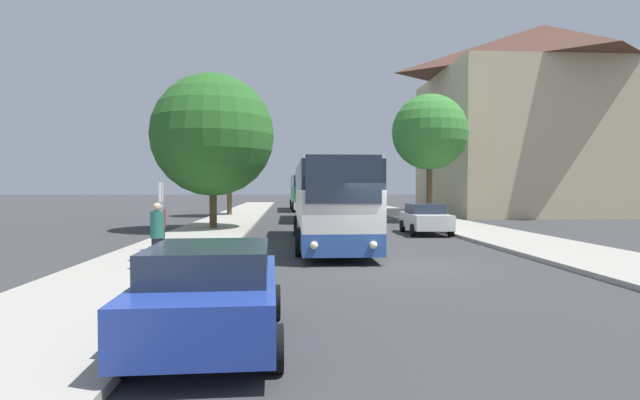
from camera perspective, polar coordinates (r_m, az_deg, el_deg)
The scene contains 15 objects.
ground_plane at distance 15.04m, azimuth 7.76°, elevation -7.64°, with size 300.00×300.00×0.00m, color #38383A.
sidewalk_left at distance 15.28m, azimuth -19.15°, elevation -7.27°, with size 4.00×120.00×0.15m, color #A39E93.
sidewalk_right at distance 17.79m, azimuth 30.59°, elevation -6.17°, with size 4.00×120.00×0.15m, color #A39E93.
building_right_background at distance 48.65m, azimuth 24.11°, elevation 8.36°, with size 18.87×14.68×16.65m.
bus_front at distance 20.67m, azimuth 0.97°, elevation -0.14°, with size 2.86×12.02×3.36m.
bus_middle at distance 36.29m, azimuth -0.50°, elevation 0.52°, with size 2.74×10.21×3.33m.
bus_rear at distance 51.80m, azimuth -1.79°, elevation 0.93°, with size 3.03×12.14×3.55m.
parked_car_left_curb at distance 7.84m, azimuth -12.35°, elevation -10.21°, with size 2.23×4.22×1.51m.
parked_car_right_near at distance 25.90m, azimuth 11.94°, elevation -2.05°, with size 2.15×4.29×1.54m.
bus_stop_sign at distance 15.59m, azimuth -17.71°, elevation -1.23°, with size 0.08×0.45×2.43m.
pedestrian_waiting_near at distance 14.12m, azimuth -18.10°, elevation -3.92°, with size 0.36×0.36×1.81m.
pedestrian_waiting_far at distance 18.40m, azimuth -17.77°, elevation -2.97°, with size 0.36×0.36×1.65m.
tree_left_near at distance 41.36m, azimuth -10.34°, elevation 6.02°, with size 4.85×4.85×7.97m.
tree_left_far at distance 28.10m, azimuth -12.16°, elevation 7.26°, with size 6.68×6.68×8.42m.
tree_right_near at distance 35.24m, azimuth 12.43°, elevation 7.57°, with size 5.16×5.16×8.60m.
Camera 1 is at (-2.95, -14.56, 2.38)m, focal length 28.00 mm.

